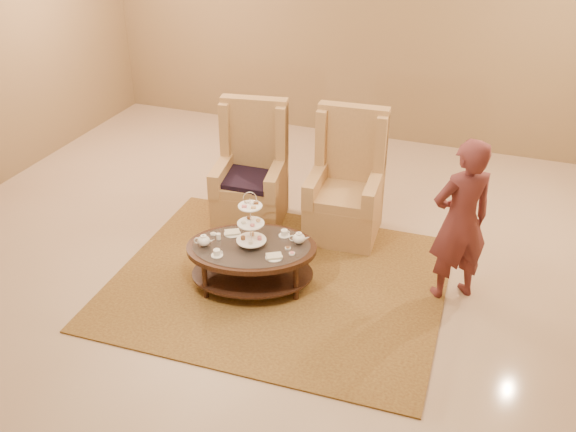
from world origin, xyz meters
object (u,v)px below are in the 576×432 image
at_px(tea_table, 252,253).
at_px(person, 460,222).
at_px(armchair_right, 346,193).
at_px(armchair_left, 252,181).

height_order(tea_table, person, person).
distance_m(armchair_right, person, 1.53).
distance_m(tea_table, armchair_left, 1.34).
relative_size(armchair_right, person, 0.87).
relative_size(tea_table, armchair_right, 1.04).
height_order(tea_table, armchair_right, armchair_right).
distance_m(armchair_left, armchair_right, 1.08).
relative_size(tea_table, person, 0.90).
xyz_separation_m(tea_table, armchair_left, (-0.52, 1.23, 0.09)).
bearing_deg(tea_table, armchair_right, 48.64).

